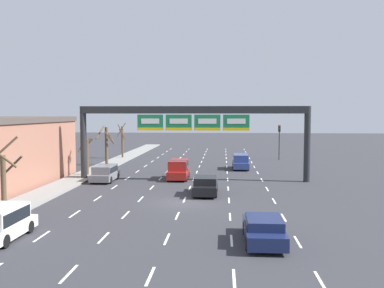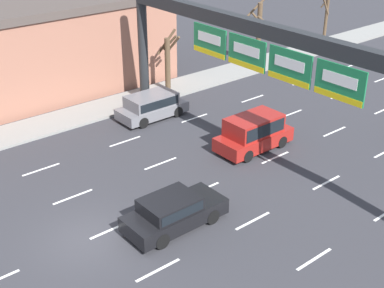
# 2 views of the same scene
# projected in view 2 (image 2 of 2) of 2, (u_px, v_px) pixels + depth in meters

# --- Properties ---
(ground_plane) EXTENTS (220.00, 220.00, 0.00)m
(ground_plane) POSITION_uv_depth(u_px,v_px,m) (90.00, 239.00, 21.62)
(ground_plane) COLOR #333338
(lane_dashes) EXTENTS (13.32, 67.00, 0.01)m
(lane_dashes) POSITION_uv_depth(u_px,v_px,m) (306.00, 144.00, 29.30)
(lane_dashes) COLOR white
(lane_dashes) RESTS_ON ground_plane
(sign_gantry) EXTENTS (22.00, 0.70, 7.11)m
(sign_gantry) POSITION_uv_depth(u_px,v_px,m) (272.00, 57.00, 24.92)
(sign_gantry) COLOR #232628
(sign_gantry) RESTS_ON ground_plane
(building_near) EXTENTS (13.05, 18.16, 6.10)m
(building_near) POSITION_uv_depth(u_px,v_px,m) (19.00, 39.00, 37.03)
(building_near) COLOR #9E6651
(building_near) RESTS_ON ground_plane
(suv_grey) EXTENTS (1.91, 4.25, 1.52)m
(suv_grey) POSITION_uv_depth(u_px,v_px,m) (152.00, 105.00, 32.10)
(suv_grey) COLOR slate
(suv_grey) RESTS_ON ground_plane
(suv_red) EXTENTS (1.92, 4.30, 1.89)m
(suv_red) POSITION_uv_depth(u_px,v_px,m) (254.00, 131.00, 28.33)
(suv_red) COLOR maroon
(suv_red) RESTS_ON ground_plane
(car_black) EXTENTS (1.90, 4.41, 1.45)m
(car_black) POSITION_uv_depth(u_px,v_px,m) (173.00, 211.00, 22.05)
(car_black) COLOR black
(car_black) RESTS_ON ground_plane
(tree_bare_closest) EXTENTS (1.39, 1.18, 4.07)m
(tree_bare_closest) POSITION_uv_depth(u_px,v_px,m) (168.00, 60.00, 35.41)
(tree_bare_closest) COLOR brown
(tree_bare_closest) RESTS_ON sidewalk_left
(tree_bare_second) EXTENTS (2.27, 2.24, 4.72)m
(tree_bare_second) POSITION_uv_depth(u_px,v_px,m) (259.00, 30.00, 40.62)
(tree_bare_second) COLOR brown
(tree_bare_second) RESTS_ON sidewalk_left
(tree_bare_furthest) EXTENTS (1.51, 1.52, 4.94)m
(tree_bare_furthest) POSITION_uv_depth(u_px,v_px,m) (326.00, 14.00, 45.20)
(tree_bare_furthest) COLOR brown
(tree_bare_furthest) RESTS_ON sidewalk_left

